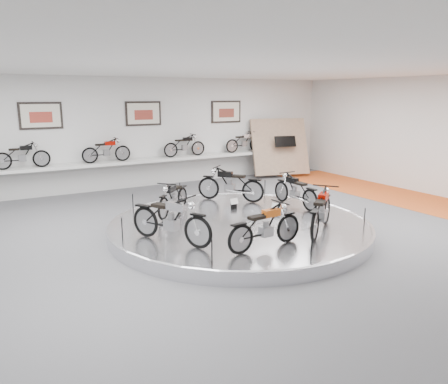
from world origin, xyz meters
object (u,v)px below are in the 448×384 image
bike_c (173,197)px  shelf (148,161)px  bike_d (171,219)px  bike_f (321,211)px  bike_e (265,226)px  bike_a (295,190)px  bike_b (230,184)px  display_platform (240,227)px

bike_c → shelf: bearing=-145.7°
shelf → bike_d: (-2.10, -7.02, -0.18)m
bike_c → bike_f: bearing=83.0°
shelf → bike_d: size_ratio=6.22×
bike_d → bike_e: bearing=21.8°
bike_a → bike_c: bearing=73.9°
bike_b → bike_c: bearing=63.1°
bike_a → bike_f: bearing=155.1°
bike_d → bike_f: (3.21, -1.06, -0.01)m
bike_c → bike_f: 3.86m
display_platform → bike_d: bike_d is taller
bike_b → bike_d: size_ratio=0.98×
bike_a → bike_d: (-4.23, -1.12, 0.06)m
bike_b → bike_c: size_ratio=1.14×
bike_a → bike_b: size_ratio=0.91×
bike_c → bike_f: bike_f is taller
bike_e → bike_f: bike_f is taller
shelf → bike_f: 8.16m
display_platform → bike_f: size_ratio=3.69×
display_platform → bike_e: bike_e is taller
bike_c → bike_d: 2.29m
bike_e → bike_f: 1.71m
display_platform → bike_c: 1.94m
bike_c → bike_d: (-0.96, -2.08, 0.07)m
display_platform → bike_a: bike_a is taller
bike_b → bike_e: 4.14m
bike_d → bike_f: bearing=43.8°
shelf → bike_e: size_ratio=6.97×
bike_e → bike_d: bearing=134.7°
bike_c → bike_f: (2.25, -3.13, 0.06)m
display_platform → bike_b: 2.26m
bike_d → display_platform: bearing=78.5°
display_platform → bike_f: bearing=-56.5°
display_platform → bike_b: size_ratio=3.71×
bike_a → bike_e: size_ratio=1.00×
bike_b → bike_e: (-1.49, -3.87, -0.04)m
display_platform → bike_e: bearing=-107.0°
display_platform → bike_e: 2.08m
shelf → display_platform: bearing=-90.0°
display_platform → bike_a: (2.13, 0.49, 0.61)m
display_platform → bike_d: bearing=-163.5°
bike_d → bike_e: bike_d is taller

